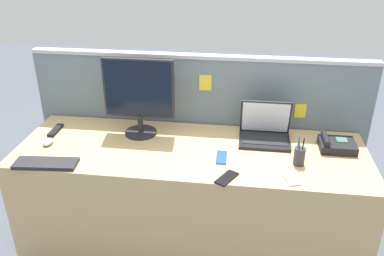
{
  "coord_description": "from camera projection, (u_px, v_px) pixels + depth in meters",
  "views": [
    {
      "loc": [
        0.3,
        -2.17,
        1.99
      ],
      "look_at": [
        0.0,
        0.05,
        0.88
      ],
      "focal_mm": 37.85,
      "sensor_mm": 36.0,
      "label": 1
    }
  ],
  "objects": [
    {
      "name": "ground_plane",
      "position": [
        191.0,
        243.0,
        2.85
      ],
      "size": [
        10.0,
        10.0,
        0.0
      ],
      "primitive_type": "plane",
      "color": "#4C515B"
    },
    {
      "name": "desk_phone",
      "position": [
        336.0,
        145.0,
        2.49
      ],
      "size": [
        0.21,
        0.18,
        0.09
      ],
      "color": "black",
      "rests_on": "desk"
    },
    {
      "name": "keyboard_main",
      "position": [
        46.0,
        163.0,
        2.33
      ],
      "size": [
        0.37,
        0.16,
        0.02
      ],
      "primitive_type": "cube",
      "rotation": [
        0.0,
        0.0,
        0.09
      ],
      "color": "#232328",
      "rests_on": "desk"
    },
    {
      "name": "laptop",
      "position": [
        265.0,
        130.0,
        2.6
      ],
      "size": [
        0.32,
        0.25,
        0.25
      ],
      "color": "black",
      "rests_on": "desk"
    },
    {
      "name": "desk",
      "position": [
        191.0,
        199.0,
        2.68
      ],
      "size": [
        2.17,
        0.73,
        0.76
      ],
      "primitive_type": "cube",
      "color": "tan",
      "rests_on": "ground_plane"
    },
    {
      "name": "cell_phone_black_slab",
      "position": [
        227.0,
        178.0,
        2.21
      ],
      "size": [
        0.13,
        0.17,
        0.01
      ],
      "primitive_type": "cube",
      "rotation": [
        0.0,
        0.0,
        -0.51
      ],
      "color": "black",
      "rests_on": "desk"
    },
    {
      "name": "computer_mouse_right_hand",
      "position": [
        48.0,
        142.0,
        2.56
      ],
      "size": [
        0.07,
        0.11,
        0.03
      ],
      "primitive_type": "ellipsoid",
      "rotation": [
        0.0,
        0.0,
        0.12
      ],
      "color": "#9EA0A8",
      "rests_on": "desk"
    },
    {
      "name": "cell_phone_silver_slab",
      "position": [
        291.0,
        179.0,
        2.2
      ],
      "size": [
        0.1,
        0.14,
        0.01
      ],
      "primitive_type": "cube",
      "rotation": [
        0.0,
        0.0,
        0.32
      ],
      "color": "#B7BAC1",
      "rests_on": "desk"
    },
    {
      "name": "cubicle_divider",
      "position": [
        199.0,
        138.0,
        2.93
      ],
      "size": [
        2.31,
        0.07,
        1.24
      ],
      "color": "slate",
      "rests_on": "ground_plane"
    },
    {
      "name": "tv_remote",
      "position": [
        56.0,
        130.0,
        2.72
      ],
      "size": [
        0.05,
        0.17,
        0.02
      ],
      "primitive_type": "cube",
      "rotation": [
        0.0,
        0.0,
        0.01
      ],
      "color": "black",
      "rests_on": "desk"
    },
    {
      "name": "desktop_monitor",
      "position": [
        139.0,
        94.0,
        2.58
      ],
      "size": [
        0.46,
        0.21,
        0.51
      ],
      "color": "#232328",
      "rests_on": "desk"
    },
    {
      "name": "cell_phone_blue_case",
      "position": [
        221.0,
        157.0,
        2.41
      ],
      "size": [
        0.07,
        0.15,
        0.01
      ],
      "primitive_type": "cube",
      "rotation": [
        0.0,
        0.0,
        0.02
      ],
      "color": "blue",
      "rests_on": "desk"
    },
    {
      "name": "pen_cup",
      "position": [
        299.0,
        156.0,
        2.32
      ],
      "size": [
        0.06,
        0.06,
        0.19
      ],
      "color": "#333338",
      "rests_on": "desk"
    }
  ]
}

